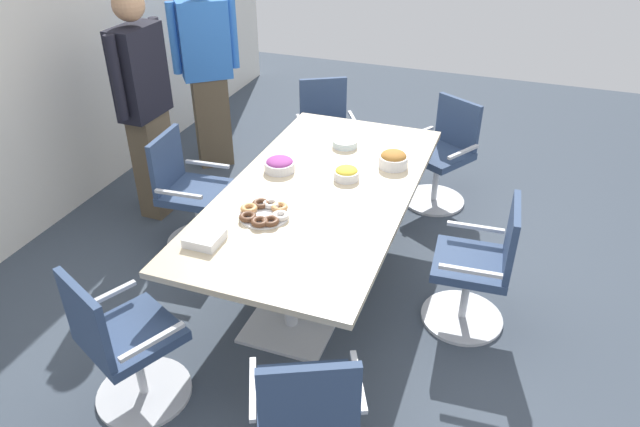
{
  "coord_description": "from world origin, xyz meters",
  "views": [
    {
      "loc": [
        -3.23,
        -1.18,
        2.68
      ],
      "look_at": [
        0.0,
        0.0,
        0.55
      ],
      "focal_mm": 33.01,
      "sensor_mm": 36.0,
      "label": 1
    }
  ],
  "objects_px": {
    "office_chair_4": "(307,419)",
    "office_chair_5": "(478,272)",
    "person_standing_0": "(145,104)",
    "office_chair_0": "(442,159)",
    "snack_bowl_pretzels": "(393,159)",
    "conference_table": "(320,204)",
    "snack_bowl_candy_mix": "(280,164)",
    "plate_stack": "(345,143)",
    "napkin_pile": "(205,238)",
    "snack_bowl_chips_yellow": "(347,173)",
    "person_standing_1": "(207,68)",
    "office_chair_2": "(190,197)",
    "office_chair_3": "(124,347)",
    "office_chair_1": "(326,136)",
    "donut_platter": "(265,213)"
  },
  "relations": [
    {
      "from": "office_chair_0",
      "to": "office_chair_4",
      "type": "height_order",
      "value": "same"
    },
    {
      "from": "office_chair_0",
      "to": "office_chair_5",
      "type": "distance_m",
      "value": 1.6
    },
    {
      "from": "plate_stack",
      "to": "napkin_pile",
      "type": "relative_size",
      "value": 0.98
    },
    {
      "from": "office_chair_2",
      "to": "office_chair_5",
      "type": "height_order",
      "value": "same"
    },
    {
      "from": "donut_platter",
      "to": "plate_stack",
      "type": "xyz_separation_m",
      "value": [
        1.13,
        -0.16,
        0.01
      ]
    },
    {
      "from": "office_chair_5",
      "to": "person_standing_0",
      "type": "xyz_separation_m",
      "value": [
        0.52,
        2.73,
        0.57
      ]
    },
    {
      "from": "office_chair_1",
      "to": "person_standing_0",
      "type": "distance_m",
      "value": 1.68
    },
    {
      "from": "office_chair_5",
      "to": "snack_bowl_chips_yellow",
      "type": "relative_size",
      "value": 5.16
    },
    {
      "from": "conference_table",
      "to": "napkin_pile",
      "type": "xyz_separation_m",
      "value": [
        -0.83,
        0.41,
        0.15
      ]
    },
    {
      "from": "office_chair_1",
      "to": "napkin_pile",
      "type": "distance_m",
      "value": 2.38
    },
    {
      "from": "office_chair_0",
      "to": "office_chair_5",
      "type": "relative_size",
      "value": 1.0
    },
    {
      "from": "office_chair_2",
      "to": "donut_platter",
      "type": "bearing_deg",
      "value": 54.42
    },
    {
      "from": "snack_bowl_chips_yellow",
      "to": "office_chair_5",
      "type": "bearing_deg",
      "value": -106.31
    },
    {
      "from": "person_standing_1",
      "to": "plate_stack",
      "type": "distance_m",
      "value": 1.74
    },
    {
      "from": "conference_table",
      "to": "office_chair_0",
      "type": "distance_m",
      "value": 1.56
    },
    {
      "from": "conference_table",
      "to": "office_chair_5",
      "type": "xyz_separation_m",
      "value": [
        -0.1,
        -1.1,
        -0.22
      ]
    },
    {
      "from": "snack_bowl_chips_yellow",
      "to": "plate_stack",
      "type": "bearing_deg",
      "value": 19.0
    },
    {
      "from": "person_standing_0",
      "to": "snack_bowl_candy_mix",
      "type": "distance_m",
      "value": 1.31
    },
    {
      "from": "office_chair_1",
      "to": "office_chair_5",
      "type": "bearing_deg",
      "value": 104.91
    },
    {
      "from": "office_chair_2",
      "to": "donut_platter",
      "type": "xyz_separation_m",
      "value": [
        -0.54,
        -0.9,
        0.37
      ]
    },
    {
      "from": "person_standing_1",
      "to": "conference_table",
      "type": "bearing_deg",
      "value": 99.89
    },
    {
      "from": "conference_table",
      "to": "snack_bowl_candy_mix",
      "type": "bearing_deg",
      "value": 67.72
    },
    {
      "from": "snack_bowl_chips_yellow",
      "to": "office_chair_1",
      "type": "bearing_deg",
      "value": 24.93
    },
    {
      "from": "office_chair_2",
      "to": "snack_bowl_chips_yellow",
      "type": "distance_m",
      "value": 1.29
    },
    {
      "from": "office_chair_5",
      "to": "snack_bowl_pretzels",
      "type": "distance_m",
      "value": 1.0
    },
    {
      "from": "office_chair_4",
      "to": "office_chair_5",
      "type": "bearing_deg",
      "value": 41.51
    },
    {
      "from": "person_standing_0",
      "to": "snack_bowl_chips_yellow",
      "type": "xyz_separation_m",
      "value": [
        -0.23,
        -1.75,
        -0.18
      ]
    },
    {
      "from": "napkin_pile",
      "to": "snack_bowl_pretzels",
      "type": "bearing_deg",
      "value": -31.2
    },
    {
      "from": "snack_bowl_pretzels",
      "to": "snack_bowl_chips_yellow",
      "type": "relative_size",
      "value": 1.18
    },
    {
      "from": "office_chair_2",
      "to": "snack_bowl_candy_mix",
      "type": "relative_size",
      "value": 4.21
    },
    {
      "from": "office_chair_1",
      "to": "office_chair_2",
      "type": "xyz_separation_m",
      "value": [
        -1.43,
        0.61,
        0.0
      ]
    },
    {
      "from": "person_standing_1",
      "to": "snack_bowl_pretzels",
      "type": "relative_size",
      "value": 8.83
    },
    {
      "from": "donut_platter",
      "to": "person_standing_0",
      "type": "bearing_deg",
      "value": 58.57
    },
    {
      "from": "person_standing_0",
      "to": "snack_bowl_pretzels",
      "type": "bearing_deg",
      "value": 92.65
    },
    {
      "from": "office_chair_2",
      "to": "office_chair_4",
      "type": "bearing_deg",
      "value": 40.04
    },
    {
      "from": "snack_bowl_chips_yellow",
      "to": "donut_platter",
      "type": "bearing_deg",
      "value": 152.89
    },
    {
      "from": "napkin_pile",
      "to": "office_chair_1",
      "type": "bearing_deg",
      "value": 2.16
    },
    {
      "from": "person_standing_0",
      "to": "office_chair_0",
      "type": "bearing_deg",
      "value": 115.25
    },
    {
      "from": "office_chair_2",
      "to": "person_standing_0",
      "type": "distance_m",
      "value": 0.84
    },
    {
      "from": "office_chair_2",
      "to": "office_chair_3",
      "type": "relative_size",
      "value": 1.0
    },
    {
      "from": "plate_stack",
      "to": "office_chair_2",
      "type": "bearing_deg",
      "value": 118.86
    },
    {
      "from": "office_chair_0",
      "to": "office_chair_1",
      "type": "height_order",
      "value": "same"
    },
    {
      "from": "office_chair_2",
      "to": "office_chair_3",
      "type": "xyz_separation_m",
      "value": [
        -1.52,
        -0.5,
        0.0
      ]
    },
    {
      "from": "office_chair_1",
      "to": "office_chair_0",
      "type": "bearing_deg",
      "value": 145.1
    },
    {
      "from": "conference_table",
      "to": "snack_bowl_chips_yellow",
      "type": "xyz_separation_m",
      "value": [
        0.19,
        -0.12,
        0.17
      ]
    },
    {
      "from": "office_chair_0",
      "to": "person_standing_0",
      "type": "distance_m",
      "value": 2.51
    },
    {
      "from": "office_chair_4",
      "to": "person_standing_1",
      "type": "relative_size",
      "value": 0.49
    },
    {
      "from": "office_chair_0",
      "to": "plate_stack",
      "type": "xyz_separation_m",
      "value": [
        -0.74,
        0.65,
        0.37
      ]
    },
    {
      "from": "person_standing_1",
      "to": "napkin_pile",
      "type": "xyz_separation_m",
      "value": [
        -2.22,
        -1.21,
        -0.19
      ]
    },
    {
      "from": "office_chair_4",
      "to": "conference_table",
      "type": "bearing_deg",
      "value": 82.51
    }
  ]
}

